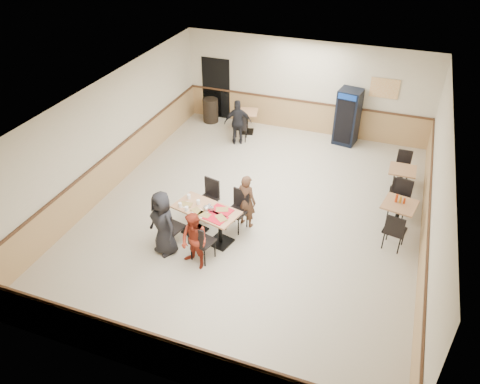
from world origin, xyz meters
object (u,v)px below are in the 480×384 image
at_px(main_table, 207,219).
at_px(trash_bin, 211,110).
at_px(side_table_far, 401,177).
at_px(lone_diner, 238,122).
at_px(side_table_near, 398,213).
at_px(back_table, 247,118).
at_px(diner_woman_left, 163,223).
at_px(pepsi_cooler, 348,117).
at_px(diner_woman_right, 194,241).
at_px(diner_man_opposite, 246,201).

xyz_separation_m(main_table, trash_bin, (-2.40, 5.84, -0.13)).
bearing_deg(main_table, side_table_far, 54.51).
xyz_separation_m(lone_diner, side_table_near, (5.07, -2.90, -0.20)).
bearing_deg(back_table, diner_woman_left, -87.53).
bearing_deg(side_table_near, diner_woman_left, -152.22).
bearing_deg(pepsi_cooler, side_table_far, -43.45).
distance_m(lone_diner, trash_bin, 1.89).
distance_m(side_table_far, pepsi_cooler, 3.05).
distance_m(main_table, diner_woman_left, 1.07).
xyz_separation_m(diner_woman_right, lone_diner, (-1.11, 5.64, 0.05)).
height_order(diner_woman_left, back_table, diner_woman_left).
height_order(main_table, trash_bin, trash_bin).
distance_m(main_table, lone_diner, 4.76).
bearing_deg(diner_woman_left, trash_bin, 130.31).
xyz_separation_m(diner_woman_left, trash_bin, (-1.71, 6.62, -0.37)).
relative_size(diner_woman_left, trash_bin, 1.90).
bearing_deg(back_table, side_table_far, -21.75).
bearing_deg(side_table_far, diner_man_opposite, -141.18).
bearing_deg(side_table_near, lone_diner, 150.22).
relative_size(back_table, trash_bin, 1.02).
distance_m(main_table, trash_bin, 6.32).
bearing_deg(diner_woman_left, back_table, 118.26).
relative_size(lone_diner, side_table_near, 1.69).
distance_m(diner_woman_right, pepsi_cooler, 7.17).
relative_size(diner_man_opposite, pepsi_cooler, 0.79).
distance_m(main_table, side_table_near, 4.47).
relative_size(lone_diner, pepsi_cooler, 0.82).
bearing_deg(diner_man_opposite, side_table_near, -149.15).
distance_m(back_table, pepsi_cooler, 3.22).
bearing_deg(main_table, diner_woman_left, -117.90).
distance_m(side_table_near, back_table, 6.30).
relative_size(main_table, side_table_far, 2.27).
height_order(diner_woman_right, side_table_near, diner_woman_right).
relative_size(diner_woman_left, diner_woman_right, 1.16).
bearing_deg(trash_bin, diner_man_opposite, -58.59).
relative_size(diner_woman_right, side_table_far, 1.86).
distance_m(main_table, diner_woman_right, 1.00).
height_order(diner_woman_left, pepsi_cooler, pepsi_cooler).
bearing_deg(side_table_near, trash_bin, 147.88).
distance_m(diner_woman_right, diner_man_opposite, 1.84).
bearing_deg(trash_bin, side_table_far, -20.01).
bearing_deg(diner_woman_right, back_table, 120.48).
distance_m(diner_man_opposite, back_table, 5.00).
bearing_deg(trash_bin, pepsi_cooler, 0.53).
xyz_separation_m(diner_man_opposite, back_table, (-1.65, 4.72, -0.20)).
height_order(main_table, side_table_near, main_table).
relative_size(diner_woman_right, trash_bin, 1.64).
bearing_deg(trash_bin, main_table, -67.63).
relative_size(diner_man_opposite, side_table_near, 1.61).
height_order(back_table, pepsi_cooler, pepsi_cooler).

